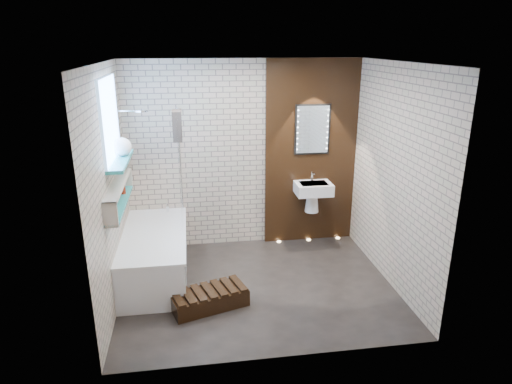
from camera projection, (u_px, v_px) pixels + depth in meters
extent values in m
plane|color=black|center=(258.00, 286.00, 5.42)|extent=(3.20, 3.20, 0.00)
cube|color=#C0A899|center=(244.00, 156.00, 6.23)|extent=(3.20, 0.04, 2.60)
cube|color=#C0A899|center=(282.00, 229.00, 3.79)|extent=(3.20, 0.04, 2.60)
cube|color=#C0A899|center=(110.00, 190.00, 4.78)|extent=(0.04, 2.60, 2.60)
cube|color=#C0A899|center=(394.00, 177.00, 5.23)|extent=(0.04, 2.60, 2.60)
plane|color=white|center=(258.00, 62.00, 4.59)|extent=(3.20, 3.20, 0.00)
cube|color=black|center=(311.00, 154.00, 6.33)|extent=(1.30, 0.06, 2.60)
cube|color=#7FADE0|center=(109.00, 119.00, 4.89)|extent=(0.03, 1.00, 0.90)
cube|color=teal|center=(121.00, 161.00, 5.05)|extent=(0.18, 1.00, 0.04)
cube|color=teal|center=(120.00, 204.00, 5.00)|extent=(0.14, 1.30, 0.03)
cube|color=#B2A899|center=(118.00, 184.00, 4.93)|extent=(0.14, 1.30, 0.03)
cube|color=#B2A899|center=(110.00, 215.00, 4.37)|extent=(0.14, 0.03, 0.26)
cube|color=#B2A899|center=(126.00, 178.00, 5.56)|extent=(0.14, 0.03, 0.26)
cube|color=white|center=(155.00, 256.00, 5.58)|extent=(0.75, 1.70, 0.55)
cube|color=white|center=(153.00, 234.00, 5.49)|extent=(0.79, 1.74, 0.03)
cylinder|color=silver|center=(168.00, 207.00, 6.17)|extent=(0.04, 0.04, 0.12)
cube|color=white|center=(180.00, 167.00, 5.72)|extent=(0.01, 0.78, 1.40)
cube|color=black|center=(177.00, 125.00, 5.36)|extent=(0.11, 0.28, 0.36)
cylinder|color=silver|center=(141.00, 111.00, 5.49)|extent=(0.18, 0.18, 0.02)
cube|color=white|center=(313.00, 189.00, 6.28)|extent=(0.50, 0.36, 0.16)
cone|color=white|center=(312.00, 202.00, 6.39)|extent=(0.20, 0.20, 0.28)
cylinder|color=silver|center=(312.00, 176.00, 6.32)|extent=(0.03, 0.03, 0.14)
cube|color=black|center=(312.00, 130.00, 6.19)|extent=(0.50, 0.02, 0.70)
cube|color=silver|center=(313.00, 130.00, 6.18)|extent=(0.45, 0.01, 0.65)
cube|color=black|center=(209.00, 299.00, 4.98)|extent=(0.90, 0.60, 0.18)
cylinder|color=maroon|center=(123.00, 188.00, 5.27)|extent=(0.05, 0.05, 0.14)
cylinder|color=maroon|center=(115.00, 209.00, 4.65)|extent=(0.05, 0.05, 0.11)
sphere|color=white|center=(122.00, 147.00, 5.15)|extent=(0.21, 0.21, 0.21)
cylinder|color=#FFD899|center=(279.00, 242.00, 6.61)|extent=(0.06, 0.06, 0.01)
cylinder|color=#FFD899|center=(309.00, 240.00, 6.68)|extent=(0.06, 0.06, 0.01)
cylinder|color=#FFD899|center=(338.00, 238.00, 6.74)|extent=(0.06, 0.06, 0.01)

